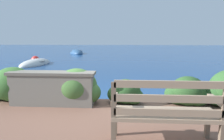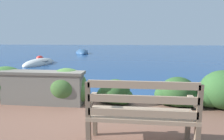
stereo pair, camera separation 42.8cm
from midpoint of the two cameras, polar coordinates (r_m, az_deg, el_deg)
The scene contains 10 objects.
ground_plane at distance 4.86m, azimuth -7.15°, elevation -10.65°, with size 80.00×80.00×0.00m.
park_bench at distance 2.68m, azimuth 10.44°, elevation -11.60°, with size 1.40×0.48×0.93m.
stone_wall at distance 4.52m, azimuth -19.35°, elevation -4.93°, with size 1.85×0.39×0.72m.
hedge_clump_left at distance 5.18m, azimuth -28.60°, elevation -4.09°, with size 1.14×0.82×0.78m.
hedge_clump_centre at distance 4.53m, azimuth -12.91°, elevation -5.02°, with size 1.13×0.81×0.77m.
hedge_clump_right at distance 4.38m, azimuth 1.05°, elevation -6.59°, with size 0.79×0.57×0.54m.
hedge_clump_far_right at distance 4.50m, azimuth 18.10°, elevation -6.17°, with size 0.92×0.66×0.62m.
rowboat_nearest at distance 13.16m, azimuth -21.86°, elevation 1.64°, with size 1.38×3.07×0.63m.
rowboat_mid at distance 21.10m, azimuth -10.69°, elevation 4.81°, with size 2.27×3.35×0.79m.
mooring_buoy at distance 15.29m, azimuth -21.82°, elevation 2.76°, with size 0.59×0.59×0.54m.
Camera 1 is at (0.67, -4.51, 1.65)m, focal length 32.00 mm.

